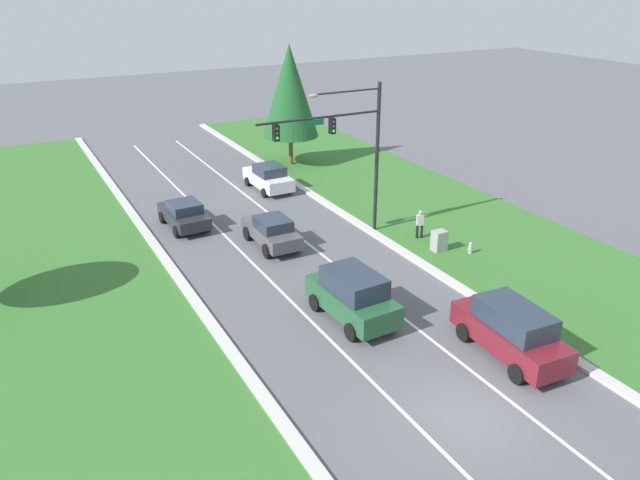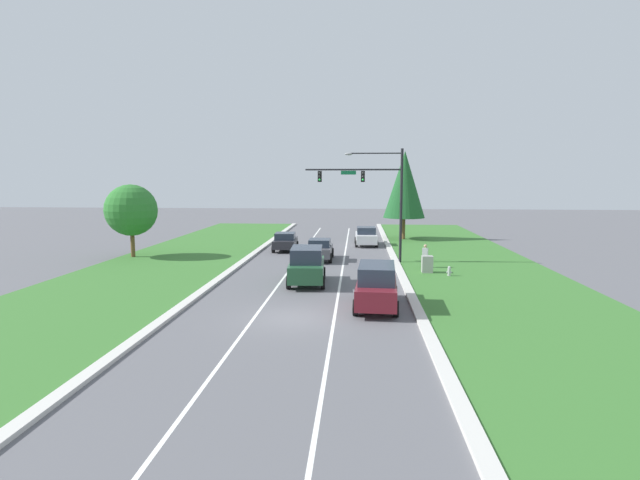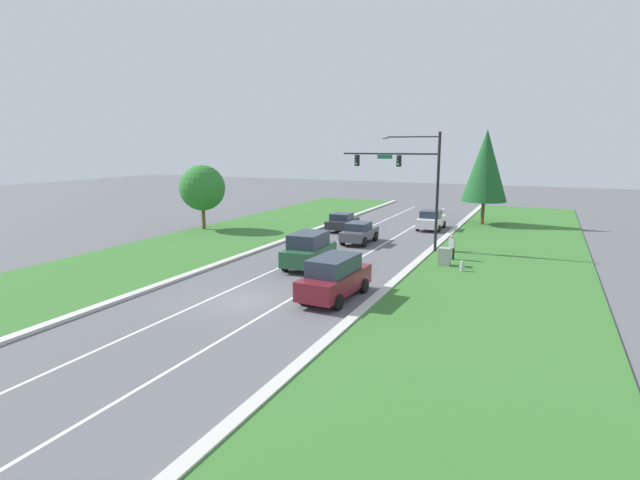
# 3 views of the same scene
# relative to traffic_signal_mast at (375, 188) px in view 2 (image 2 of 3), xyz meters

# --- Properties ---
(ground_plane) EXTENTS (160.00, 160.00, 0.00)m
(ground_plane) POSITION_rel_traffic_signal_mast_xyz_m (-4.03, -15.08, -5.50)
(ground_plane) COLOR #5B5B60
(curb_strip_right) EXTENTS (0.50, 90.00, 0.15)m
(curb_strip_right) POSITION_rel_traffic_signal_mast_xyz_m (1.62, -15.08, -5.43)
(curb_strip_right) COLOR beige
(curb_strip_right) RESTS_ON ground_plane
(curb_strip_left) EXTENTS (0.50, 90.00, 0.15)m
(curb_strip_left) POSITION_rel_traffic_signal_mast_xyz_m (-9.68, -15.08, -5.43)
(curb_strip_left) COLOR beige
(curb_strip_left) RESTS_ON ground_plane
(grass_verge_right) EXTENTS (10.00, 90.00, 0.08)m
(grass_verge_right) POSITION_rel_traffic_signal_mast_xyz_m (6.87, -15.08, -5.46)
(grass_verge_right) COLOR #38702D
(grass_verge_right) RESTS_ON ground_plane
(grass_verge_left) EXTENTS (10.00, 90.00, 0.08)m
(grass_verge_left) POSITION_rel_traffic_signal_mast_xyz_m (-14.93, -15.08, -5.46)
(grass_verge_left) COLOR #38702D
(grass_verge_left) RESTS_ON ground_plane
(lane_stripe_inner_left) EXTENTS (0.14, 81.00, 0.01)m
(lane_stripe_inner_left) POSITION_rel_traffic_signal_mast_xyz_m (-5.83, -15.08, -5.50)
(lane_stripe_inner_left) COLOR white
(lane_stripe_inner_left) RESTS_ON ground_plane
(lane_stripe_inner_right) EXTENTS (0.14, 81.00, 0.01)m
(lane_stripe_inner_right) POSITION_rel_traffic_signal_mast_xyz_m (-2.23, -15.08, -5.50)
(lane_stripe_inner_right) COLOR white
(lane_stripe_inner_right) RESTS_ON ground_plane
(traffic_signal_mast) EXTENTS (7.10, 0.41, 8.34)m
(traffic_signal_mast) POSITION_rel_traffic_signal_mast_xyz_m (0.00, 0.00, 0.00)
(traffic_signal_mast) COLOR black
(traffic_signal_mast) RESTS_ON ground_plane
(burgundy_suv) EXTENTS (2.27, 5.07, 2.14)m
(burgundy_suv) POSITION_rel_traffic_signal_mast_xyz_m (-0.29, -12.97, -4.41)
(burgundy_suv) COLOR maroon
(burgundy_suv) RESTS_ON ground_plane
(graphite_sedan) EXTENTS (1.96, 4.28, 1.65)m
(graphite_sedan) POSITION_rel_traffic_signal_mast_xyz_m (-4.05, 0.82, -4.65)
(graphite_sedan) COLOR #4C4C51
(graphite_sedan) RESTS_ON ground_plane
(charcoal_sedan) EXTENTS (2.19, 4.19, 1.57)m
(charcoal_sedan) POSITION_rel_traffic_signal_mast_xyz_m (-7.40, 5.62, -4.70)
(charcoal_sedan) COLOR #28282D
(charcoal_sedan) RESTS_ON ground_plane
(white_sedan) EXTENTS (2.14, 4.44, 1.74)m
(white_sedan) POSITION_rel_traffic_signal_mast_xyz_m (-0.40, 9.53, -4.65)
(white_sedan) COLOR white
(white_sedan) RESTS_ON ground_plane
(forest_suv) EXTENTS (2.36, 4.65, 2.20)m
(forest_suv) POSITION_rel_traffic_signal_mast_xyz_m (-4.19, -7.80, -4.38)
(forest_suv) COLOR #235633
(forest_suv) RESTS_ON ground_plane
(utility_cabinet) EXTENTS (0.70, 0.60, 1.18)m
(utility_cabinet) POSITION_rel_traffic_signal_mast_xyz_m (3.36, -4.03, -4.91)
(utility_cabinet) COLOR #9E9E99
(utility_cabinet) RESTS_ON ground_plane
(pedestrian) EXTENTS (0.43, 0.33, 1.69)m
(pedestrian) POSITION_rel_traffic_signal_mast_xyz_m (3.47, -2.18, -4.56)
(pedestrian) COLOR black
(pedestrian) RESTS_ON ground_plane
(fire_hydrant) EXTENTS (0.34, 0.20, 0.70)m
(fire_hydrant) POSITION_rel_traffic_signal_mast_xyz_m (4.60, -5.08, -5.16)
(fire_hydrant) COLOR #B7B7BC
(fire_hydrant) RESTS_ON ground_plane
(conifer_near_right_tree) EXTENTS (4.17, 4.17, 8.92)m
(conifer_near_right_tree) POSITION_rel_traffic_signal_mast_xyz_m (3.46, 14.08, 0.08)
(conifer_near_right_tree) COLOR brown
(conifer_near_right_tree) RESTS_ON ground_plane
(oak_near_left_tree) EXTENTS (4.00, 4.00, 5.75)m
(oak_near_left_tree) POSITION_rel_traffic_signal_mast_xyz_m (-18.79, 0.88, -1.76)
(oak_near_left_tree) COLOR brown
(oak_near_left_tree) RESTS_ON ground_plane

